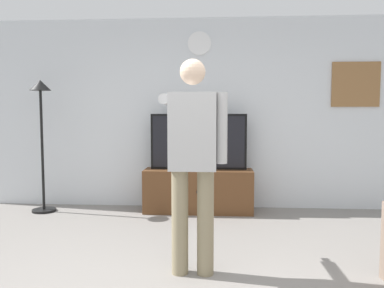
# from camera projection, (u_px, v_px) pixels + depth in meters

# --- Properties ---
(back_wall) EXTENTS (6.40, 0.10, 2.70)m
(back_wall) POSITION_uv_depth(u_px,v_px,m) (200.00, 114.00, 5.44)
(back_wall) COLOR silver
(back_wall) RESTS_ON ground_plane
(tv_stand) EXTENTS (1.48, 0.45, 0.59)m
(tv_stand) POSITION_uv_depth(u_px,v_px,m) (198.00, 191.00, 5.17)
(tv_stand) COLOR brown
(tv_stand) RESTS_ON ground_plane
(television) EXTENTS (1.31, 0.07, 0.76)m
(television) POSITION_uv_depth(u_px,v_px,m) (199.00, 142.00, 5.16)
(television) COLOR black
(television) RESTS_ON tv_stand
(wall_clock) EXTENTS (0.33, 0.03, 0.33)m
(wall_clock) POSITION_uv_depth(u_px,v_px,m) (199.00, 43.00, 5.30)
(wall_clock) COLOR white
(framed_picture) EXTENTS (0.65, 0.04, 0.62)m
(framed_picture) POSITION_uv_depth(u_px,v_px,m) (356.00, 84.00, 5.21)
(framed_picture) COLOR olive
(floor_lamp) EXTENTS (0.32, 0.32, 1.81)m
(floor_lamp) POSITION_uv_depth(u_px,v_px,m) (41.00, 118.00, 5.12)
(floor_lamp) COLOR black
(floor_lamp) RESTS_ON ground_plane
(person_standing_nearer_lamp) EXTENTS (0.57, 0.78, 1.79)m
(person_standing_nearer_lamp) POSITION_uv_depth(u_px,v_px,m) (193.00, 154.00, 3.11)
(person_standing_nearer_lamp) COLOR gray
(person_standing_nearer_lamp) RESTS_ON ground_plane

